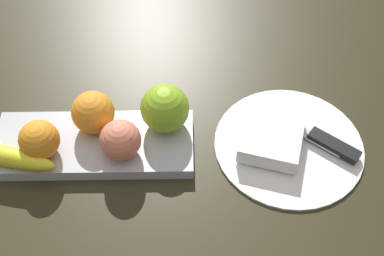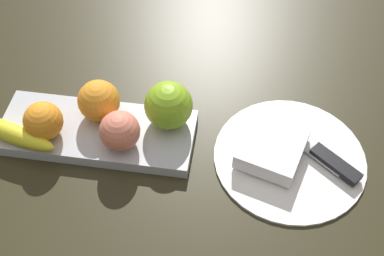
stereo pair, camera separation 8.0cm
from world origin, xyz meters
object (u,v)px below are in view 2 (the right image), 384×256
(banana, at_px, (8,131))
(folded_napkin, at_px, (272,148))
(orange_near_apple, at_px, (43,121))
(peach, at_px, (120,131))
(apple, at_px, (169,105))
(knife, at_px, (328,161))
(fruit_tray, at_px, (97,132))
(orange_near_banana, at_px, (99,101))
(dinner_plate, at_px, (290,157))

(banana, relative_size, folded_napkin, 1.64)
(orange_near_apple, height_order, peach, peach)
(apple, bearing_deg, peach, 40.16)
(banana, bearing_deg, knife, -161.65)
(fruit_tray, xyz_separation_m, orange_near_apple, (0.08, 0.02, 0.04))
(banana, bearing_deg, orange_near_banana, -138.09)
(folded_napkin, xyz_separation_m, knife, (-0.09, 0.01, -0.01))
(fruit_tray, height_order, apple, apple)
(fruit_tray, bearing_deg, banana, 16.66)
(peach, bearing_deg, orange_near_apple, -1.15)
(dinner_plate, height_order, folded_napkin, folded_napkin)
(fruit_tray, distance_m, apple, 0.14)
(fruit_tray, bearing_deg, orange_near_apple, 16.20)
(apple, bearing_deg, knife, 171.68)
(fruit_tray, bearing_deg, folded_napkin, 180.00)
(dinner_plate, bearing_deg, banana, 5.00)
(peach, bearing_deg, apple, -139.84)
(fruit_tray, relative_size, peach, 5.02)
(apple, xyz_separation_m, dinner_plate, (-0.21, 0.03, -0.06))
(apple, bearing_deg, banana, 16.11)
(banana, bearing_deg, fruit_tray, -148.76)
(apple, relative_size, knife, 0.53)
(orange_near_banana, bearing_deg, peach, 131.45)
(knife, bearing_deg, orange_near_apple, 40.78)
(apple, xyz_separation_m, knife, (-0.27, 0.04, -0.05))
(apple, height_order, orange_near_apple, apple)
(dinner_plate, bearing_deg, orange_near_apple, 3.18)
(banana, relative_size, knife, 1.16)
(peach, distance_m, dinner_plate, 0.29)
(folded_napkin, relative_size, knife, 0.71)
(fruit_tray, height_order, dinner_plate, fruit_tray)
(peach, bearing_deg, orange_near_banana, -48.55)
(banana, relative_size, peach, 2.69)
(banana, xyz_separation_m, knife, (-0.53, -0.03, -0.02))
(orange_near_banana, bearing_deg, orange_near_apple, 33.71)
(folded_napkin, bearing_deg, fruit_tray, 0.00)
(orange_near_apple, distance_m, orange_near_banana, 0.10)
(fruit_tray, relative_size, orange_near_apple, 5.14)
(orange_near_apple, relative_size, peach, 0.98)
(orange_near_apple, distance_m, folded_napkin, 0.38)
(banana, height_order, dinner_plate, banana)
(apple, relative_size, peach, 1.23)
(apple, height_order, knife, apple)
(fruit_tray, height_order, knife, same)
(apple, height_order, orange_near_banana, apple)
(orange_near_banana, relative_size, dinner_plate, 0.28)
(fruit_tray, relative_size, orange_near_banana, 4.66)
(fruit_tray, bearing_deg, orange_near_banana, -93.57)
(peach, xyz_separation_m, knife, (-0.34, -0.02, -0.04))
(fruit_tray, distance_m, orange_near_banana, 0.06)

